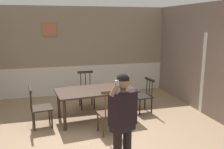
% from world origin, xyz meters
% --- Properties ---
extents(ground_plane, '(7.31, 7.31, 0.00)m').
position_xyz_m(ground_plane, '(0.00, 0.00, 0.00)').
color(ground_plane, '#9E7F60').
extents(room_back_partition, '(6.24, 0.17, 2.84)m').
position_xyz_m(room_back_partition, '(-0.00, 3.33, 1.37)').
color(room_back_partition, gray).
rests_on(room_back_partition, ground_plane).
extents(dining_table, '(1.98, 1.20, 0.75)m').
position_xyz_m(dining_table, '(0.26, 1.02, 0.67)').
color(dining_table, '#38281E').
rests_on(dining_table, ground_plane).
extents(chair_near_window, '(0.49, 0.49, 0.90)m').
position_xyz_m(chair_near_window, '(1.59, 1.16, 0.45)').
color(chair_near_window, black).
rests_on(chair_near_window, ground_plane).
extents(chair_by_doorway, '(0.47, 0.47, 1.01)m').
position_xyz_m(chair_by_doorway, '(0.36, 0.13, 0.48)').
color(chair_by_doorway, '#513823').
rests_on(chair_by_doorway, ground_plane).
extents(chair_at_table_head, '(0.44, 0.44, 1.01)m').
position_xyz_m(chair_at_table_head, '(0.17, 1.91, 0.47)').
color(chair_at_table_head, '#2D2319').
rests_on(chair_at_table_head, ground_plane).
extents(chair_opposite_corner, '(0.53, 0.53, 0.94)m').
position_xyz_m(chair_opposite_corner, '(-1.06, 0.88, 0.47)').
color(chair_opposite_corner, '#2D2319').
rests_on(chair_opposite_corner, ground_plane).
extents(person_figure, '(0.52, 0.38, 1.61)m').
position_xyz_m(person_figure, '(0.26, -1.19, 0.91)').
color(person_figure, black).
rests_on(person_figure, ground_plane).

